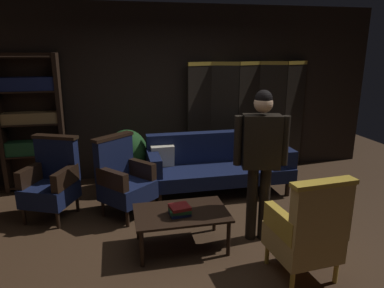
{
  "coord_description": "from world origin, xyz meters",
  "views": [
    {
      "loc": [
        -0.92,
        -3.35,
        2.12
      ],
      "look_at": [
        0.0,
        0.8,
        0.95
      ],
      "focal_mm": 32.84,
      "sensor_mm": 36.0,
      "label": 1
    }
  ],
  "objects": [
    {
      "name": "book_navy_cloth",
      "position": [
        -0.32,
        -0.04,
        0.44
      ],
      "size": [
        0.22,
        0.19,
        0.03
      ],
      "primitive_type": "cube",
      "rotation": [
        0.0,
        0.0,
        0.1
      ],
      "color": "navy",
      "rests_on": "coffee_table"
    },
    {
      "name": "ground_plane",
      "position": [
        0.0,
        0.0,
        0.0
      ],
      "size": [
        10.0,
        10.0,
        0.0
      ],
      "primitive_type": "plane",
      "color": "#3D2819"
    },
    {
      "name": "potted_plant",
      "position": [
        -0.78,
        1.87,
        0.53
      ],
      "size": [
        0.63,
        0.63,
        0.93
      ],
      "color": "brown",
      "rests_on": "ground_plane"
    },
    {
      "name": "bookshelf",
      "position": [
        -2.15,
        2.19,
        1.06
      ],
      "size": [
        0.9,
        0.32,
        2.05
      ],
      "color": "black",
      "rests_on": "ground_plane"
    },
    {
      "name": "standing_figure",
      "position": [
        0.59,
        0.03,
        1.03
      ],
      "size": [
        0.58,
        0.29,
        1.7
      ],
      "color": "black",
      "rests_on": "ground_plane"
    },
    {
      "name": "armchair_gilt_accent",
      "position": [
        0.75,
        -0.74,
        0.49
      ],
      "size": [
        0.63,
        0.62,
        1.04
      ],
      "color": "gold",
      "rests_on": "ground_plane"
    },
    {
      "name": "armchair_wing_right",
      "position": [
        -0.86,
        0.98,
        0.49
      ],
      "size": [
        0.81,
        0.81,
        1.04
      ],
      "color": "black",
      "rests_on": "ground_plane"
    },
    {
      "name": "back_wall",
      "position": [
        0.0,
        2.45,
        1.4
      ],
      "size": [
        7.2,
        0.1,
        2.8
      ],
      "primitive_type": "cube",
      "color": "black",
      "rests_on": "ground_plane"
    },
    {
      "name": "folding_screen",
      "position": [
        1.31,
        2.25,
        0.99
      ],
      "size": [
        2.18,
        0.24,
        1.9
      ],
      "color": "black",
      "rests_on": "ground_plane"
    },
    {
      "name": "armchair_wing_left",
      "position": [
        -1.76,
        1.11,
        0.49
      ],
      "size": [
        0.76,
        0.76,
        1.04
      ],
      "color": "black",
      "rests_on": "ground_plane"
    },
    {
      "name": "velvet_couch",
      "position": [
        0.55,
        1.45,
        0.45
      ],
      "size": [
        2.12,
        0.78,
        0.88
      ],
      "color": "black",
      "rests_on": "ground_plane"
    },
    {
      "name": "book_red_leather",
      "position": [
        -0.32,
        -0.04,
        0.51
      ],
      "size": [
        0.23,
        0.22,
        0.03
      ],
      "primitive_type": "cube",
      "rotation": [
        0.0,
        0.0,
        0.16
      ],
      "color": "maroon",
      "rests_on": "book_green_cloth"
    },
    {
      "name": "book_green_cloth",
      "position": [
        -0.32,
        -0.04,
        0.47
      ],
      "size": [
        0.22,
        0.18,
        0.04
      ],
      "primitive_type": "cube",
      "rotation": [
        0.0,
        0.0,
        0.02
      ],
      "color": "#1E4C28",
      "rests_on": "book_navy_cloth"
    },
    {
      "name": "coffee_table",
      "position": [
        -0.29,
        0.03,
        0.37
      ],
      "size": [
        1.0,
        0.64,
        0.42
      ],
      "color": "black",
      "rests_on": "ground_plane"
    }
  ]
}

